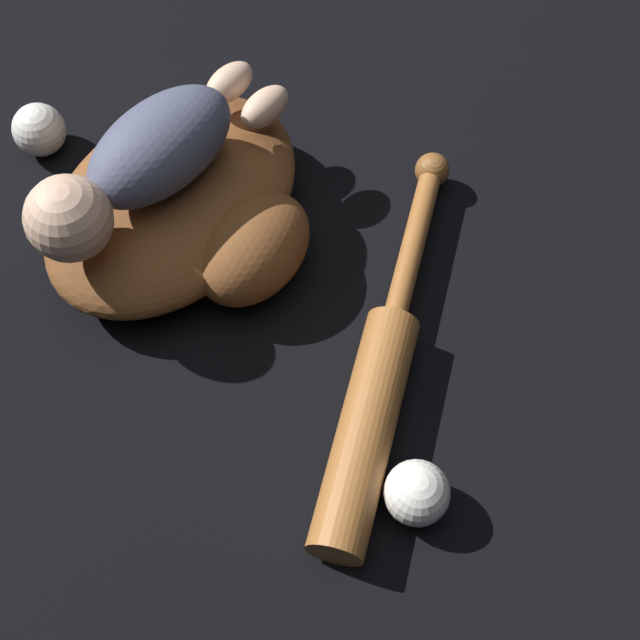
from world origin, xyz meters
TOP-DOWN VIEW (x-y plane):
  - ground_plane at (0.00, 0.00)m, footprint 6.00×6.00m
  - baseball_glove at (0.05, 0.01)m, footprint 0.39×0.34m
  - baby_figure at (0.08, -0.01)m, footprint 0.35×0.11m
  - baseball_bat at (0.06, 0.32)m, footprint 0.48×0.29m
  - baseball at (0.12, 0.44)m, footprint 0.07×0.07m
  - baseball_spare at (0.08, -0.23)m, footprint 0.07×0.07m

SIDE VIEW (x-z plane):
  - ground_plane at x=0.00m, z-range 0.00..0.00m
  - baseball_bat at x=0.06m, z-range 0.00..0.06m
  - baseball_spare at x=0.08m, z-range 0.00..0.07m
  - baseball at x=0.12m, z-range 0.00..0.07m
  - baseball_glove at x=0.05m, z-range 0.00..0.11m
  - baby_figure at x=0.08m, z-range 0.10..0.20m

